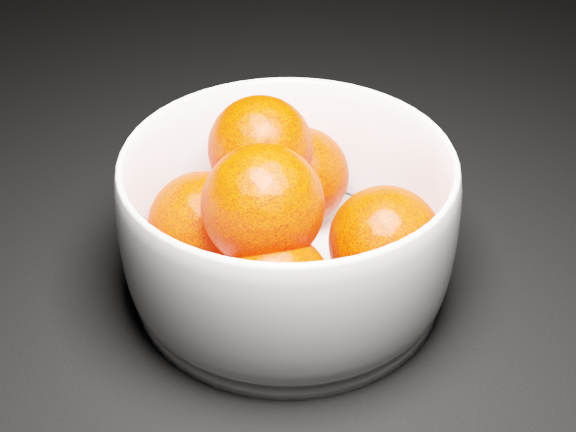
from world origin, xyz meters
name	(u,v)px	position (x,y,z in m)	size (l,w,h in m)	color
bowl	(288,223)	(0.11, 0.25, 0.05)	(0.22, 0.22, 0.11)	white
orange_pile	(282,212)	(0.11, 0.25, 0.06)	(0.18, 0.18, 0.12)	red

